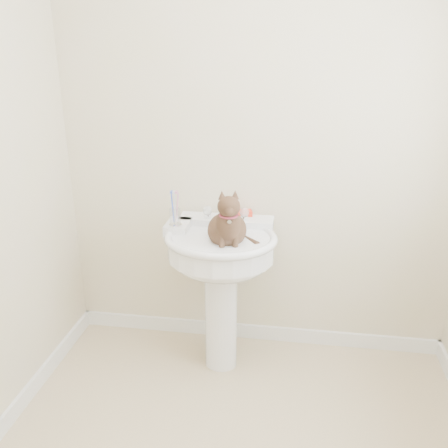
% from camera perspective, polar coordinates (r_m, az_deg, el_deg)
% --- Properties ---
extents(wall_back, '(2.20, 0.00, 2.50)m').
position_cam_1_polar(wall_back, '(2.58, 4.26, 10.34)').
color(wall_back, beige).
rests_on(wall_back, ground).
extents(baseboard_back, '(2.20, 0.02, 0.09)m').
position_cam_1_polar(baseboard_back, '(3.02, 3.64, -12.79)').
color(baseboard_back, white).
rests_on(baseboard_back, floor).
extents(pedestal_sink, '(0.60, 0.59, 0.82)m').
position_cam_1_polar(pedestal_sink, '(2.50, -0.42, -4.47)').
color(pedestal_sink, white).
rests_on(pedestal_sink, floor).
extents(faucet, '(0.28, 0.12, 0.14)m').
position_cam_1_polar(faucet, '(2.55, 0.15, 1.35)').
color(faucet, silver).
rests_on(faucet, pedestal_sink).
extents(soap_bar, '(0.10, 0.08, 0.03)m').
position_cam_1_polar(soap_bar, '(2.63, 2.38, 1.32)').
color(soap_bar, red).
rests_on(soap_bar, pedestal_sink).
extents(toothbrush_cup, '(0.07, 0.07, 0.19)m').
position_cam_1_polar(toothbrush_cup, '(2.48, -5.89, 0.87)').
color(toothbrush_cup, silver).
rests_on(toothbrush_cup, pedestal_sink).
extents(cat, '(0.22, 0.27, 0.40)m').
position_cam_1_polar(cat, '(2.36, 0.41, -0.30)').
color(cat, brown).
rests_on(cat, pedestal_sink).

